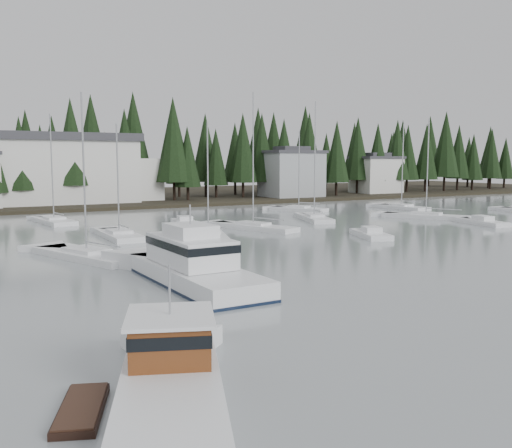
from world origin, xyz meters
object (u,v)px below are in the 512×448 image
at_px(sailboat_0, 119,237).
at_px(sailboat_8, 426,218).
at_px(harbor_inn, 69,169).
at_px(sailboat_5, 253,228).
at_px(sailboat_2, 54,222).
at_px(runabout_1, 371,236).
at_px(house_east_a, 291,173).
at_px(sailboat_13, 208,237).
at_px(runabout_4, 185,224).
at_px(lobster_boat_brown, 167,386).
at_px(sailboat_4, 87,258).
at_px(sailboat_7, 299,211).
at_px(sailboat_9, 314,219).
at_px(sailboat_6, 401,209).
at_px(house_east_b, 376,174).
at_px(cabin_cruiser_center, 194,270).
at_px(runabout_2, 483,223).

bearing_deg(sailboat_0, sailboat_8, -90.82).
bearing_deg(harbor_inn, sailboat_5, -75.72).
xyz_separation_m(sailboat_2, sailboat_8, (41.69, -16.83, -0.01)).
bearing_deg(sailboat_8, runabout_1, 91.88).
bearing_deg(house_east_a, sailboat_2, -155.60).
height_order(sailboat_13, runabout_4, sailboat_13).
bearing_deg(lobster_boat_brown, sailboat_13, -5.05).
bearing_deg(sailboat_0, sailboat_2, 11.77).
relative_size(sailboat_4, sailboat_7, 1.07).
distance_m(sailboat_8, sailboat_9, 14.40).
bearing_deg(sailboat_6, sailboat_13, 106.23).
relative_size(sailboat_4, sailboat_8, 0.98).
distance_m(house_east_a, sailboat_7, 25.16).
bearing_deg(sailboat_5, house_east_a, -58.03).
bearing_deg(sailboat_8, sailboat_2, 39.32).
height_order(house_east_b, sailboat_6, sailboat_6).
xyz_separation_m(cabin_cruiser_center, sailboat_0, (1.67, 21.87, -0.75)).
bearing_deg(cabin_cruiser_center, sailboat_4, 15.19).
relative_size(lobster_boat_brown, sailboat_6, 0.74).
xyz_separation_m(sailboat_4, sailboat_5, (19.39, 9.63, 0.03)).
height_order(sailboat_9, runabout_1, sailboat_9).
distance_m(runabout_2, runabout_4, 33.56).
height_order(cabin_cruiser_center, sailboat_13, sailboat_13).
height_order(lobster_boat_brown, sailboat_7, sailboat_7).
distance_m(runabout_1, runabout_4, 21.47).
height_order(sailboat_8, runabout_2, sailboat_8).
bearing_deg(runabout_2, harbor_inn, 44.84).
xyz_separation_m(harbor_inn, runabout_2, (35.25, -50.19, -5.64)).
bearing_deg(sailboat_13, runabout_4, 7.68).
distance_m(house_east_b, sailboat_0, 75.40).
distance_m(sailboat_4, runabout_1, 26.09).
distance_m(harbor_inn, sailboat_8, 54.85).
relative_size(cabin_cruiser_center, sailboat_8, 0.98).
xyz_separation_m(sailboat_0, runabout_4, (9.34, 6.78, 0.07)).
bearing_deg(sailboat_9, sailboat_6, -53.22).
height_order(lobster_boat_brown, runabout_1, lobster_boat_brown).
bearing_deg(sailboat_0, runabout_2, -102.76).
bearing_deg(sailboat_8, sailboat_9, 41.27).
relative_size(house_east_b, sailboat_0, 0.86).
xyz_separation_m(harbor_inn, sailboat_8, (34.91, -41.92, -5.72)).
bearing_deg(sailboat_13, sailboat_6, -50.53).
relative_size(house_east_a, sailboat_7, 0.89).
bearing_deg(runabout_1, house_east_a, -4.86).
bearing_deg(runabout_1, sailboat_7, 0.17).
height_order(sailboat_0, runabout_2, sailboat_0).
distance_m(sailboat_2, runabout_4, 15.50).
relative_size(house_east_a, runabout_2, 1.56).
distance_m(house_east_a, sailboat_6, 26.61).
height_order(house_east_b, sailboat_2, sailboat_2).
bearing_deg(sailboat_6, sailboat_5, 104.52).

